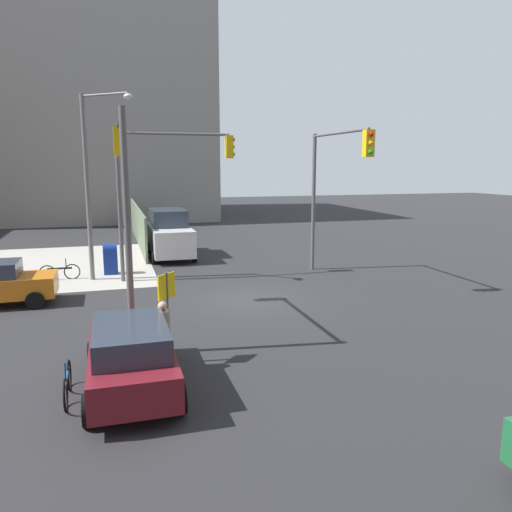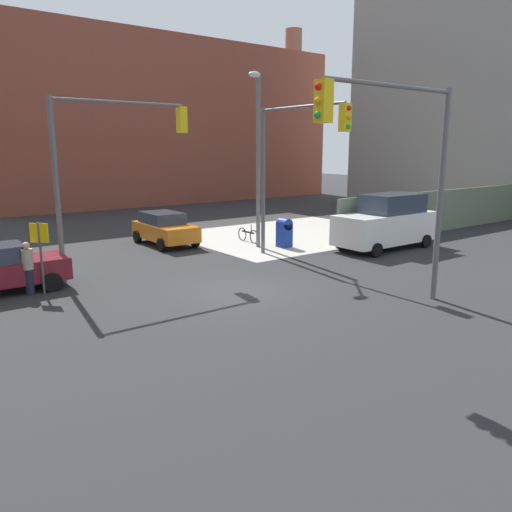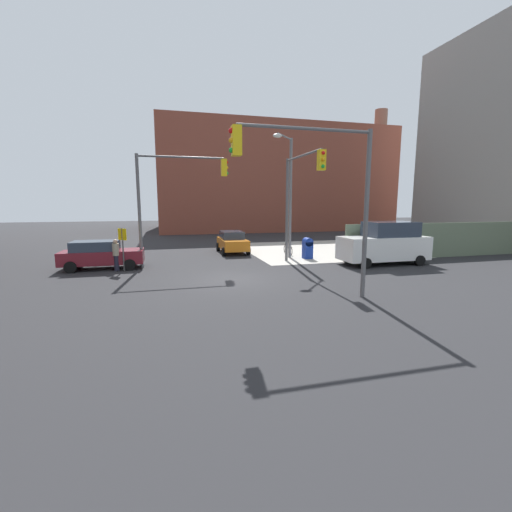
# 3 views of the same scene
# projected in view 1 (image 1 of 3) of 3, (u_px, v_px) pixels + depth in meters

# --- Properties ---
(ground_plane) EXTENTS (120.00, 120.00, 0.00)m
(ground_plane) POSITION_uv_depth(u_px,v_px,m) (249.00, 299.00, 19.03)
(ground_plane) COLOR #28282B
(sidewalk_corner) EXTENTS (12.00, 12.00, 0.01)m
(sidewalk_corner) POSITION_uv_depth(u_px,v_px,m) (28.00, 267.00, 25.02)
(sidewalk_corner) COLOR #ADA89E
(sidewalk_corner) RESTS_ON ground
(construction_fence) EXTENTS (17.30, 0.12, 2.40)m
(construction_fence) POSITION_uv_depth(u_px,v_px,m) (137.00, 223.00, 33.63)
(construction_fence) COLOR #607056
(construction_fence) RESTS_ON ground
(building_loft_east) EXTENTS (20.00, 24.00, 20.30)m
(building_loft_east) POSITION_uv_depth(u_px,v_px,m) (79.00, 112.00, 49.14)
(building_loft_east) COLOR gray
(building_loft_east) RESTS_ON ground
(traffic_signal_nw_corner) EXTENTS (5.31, 0.36, 6.50)m
(traffic_signal_nw_corner) POSITION_uv_depth(u_px,v_px,m) (123.00, 180.00, 14.60)
(traffic_signal_nw_corner) COLOR #59595B
(traffic_signal_nw_corner) RESTS_ON ground
(traffic_signal_se_corner) EXTENTS (5.49, 0.36, 6.50)m
(traffic_signal_se_corner) POSITION_uv_depth(u_px,v_px,m) (333.00, 175.00, 21.71)
(traffic_signal_se_corner) COLOR #59595B
(traffic_signal_se_corner) RESTS_ON ground
(traffic_signal_ne_corner) EXTENTS (0.36, 5.23, 6.50)m
(traffic_signal_ne_corner) POSITION_uv_depth(u_px,v_px,m) (165.00, 175.00, 21.74)
(traffic_signal_ne_corner) COLOR #59595B
(traffic_signal_ne_corner) RESTS_ON ground
(street_lamp_corner) EXTENTS (1.95, 2.10, 8.00)m
(street_lamp_corner) POSITION_uv_depth(u_px,v_px,m) (93.00, 173.00, 21.33)
(street_lamp_corner) COLOR slate
(street_lamp_corner) RESTS_ON ground
(warning_sign_two_way) EXTENTS (0.48, 0.48, 2.40)m
(warning_sign_two_way) POSITION_uv_depth(u_px,v_px,m) (167.00, 302.00, 12.62)
(warning_sign_two_way) COLOR #4C4C4C
(warning_sign_two_way) RESTS_ON ground
(mailbox_blue) EXTENTS (0.56, 0.64, 1.43)m
(mailbox_blue) POSITION_uv_depth(u_px,v_px,m) (110.00, 258.00, 23.35)
(mailbox_blue) COLOR navy
(mailbox_blue) RESTS_ON ground
(hatchback_maroon) EXTENTS (4.45, 2.02, 1.62)m
(hatchback_maroon) POSITION_uv_depth(u_px,v_px,m) (131.00, 354.00, 11.26)
(hatchback_maroon) COLOR maroon
(hatchback_maroon) RESTS_ON ground
(van_white_delivery) EXTENTS (5.40, 2.32, 2.62)m
(van_white_delivery) POSITION_uv_depth(u_px,v_px,m) (169.00, 234.00, 27.67)
(van_white_delivery) COLOR white
(van_white_delivery) RESTS_ON ground
(pedestrian_crossing) EXTENTS (0.36, 0.36, 1.77)m
(pedestrian_crossing) POSITION_uv_depth(u_px,v_px,m) (163.00, 335.00, 12.33)
(pedestrian_crossing) COLOR #9E937A
(pedestrian_crossing) RESTS_ON ground
(bicycle_leaning_on_fence) EXTENTS (0.05, 1.75, 0.97)m
(bicycle_leaning_on_fence) POSITION_uv_depth(u_px,v_px,m) (60.00, 272.00, 22.25)
(bicycle_leaning_on_fence) COLOR black
(bicycle_leaning_on_fence) RESTS_ON ground
(bicycle_at_crosswalk) EXTENTS (1.75, 0.05, 0.97)m
(bicycle_at_crosswalk) POSITION_uv_depth(u_px,v_px,m) (67.00, 384.00, 10.88)
(bicycle_at_crosswalk) COLOR black
(bicycle_at_crosswalk) RESTS_ON ground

